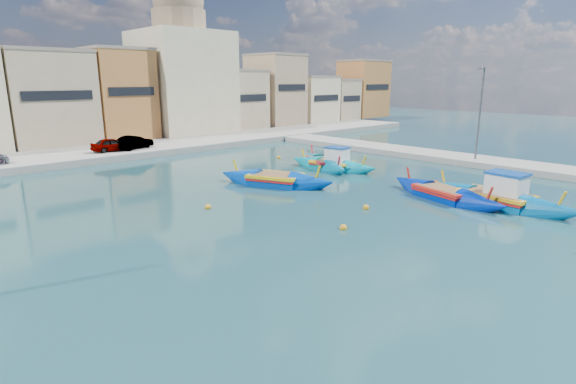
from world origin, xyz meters
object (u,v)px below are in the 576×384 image
luzzu_cyan_mid (324,164)px  luzzu_blue_south (444,195)px  luzzu_turquoise_cabin (496,199)px  quay_street_lamp (480,113)px  luzzu_green (275,181)px  church_block (182,68)px  luzzu_blue_cabin (332,165)px

luzzu_cyan_mid → luzzu_blue_south: size_ratio=0.95×
luzzu_turquoise_cabin → luzzu_cyan_mid: luzzu_turquoise_cabin is taller
quay_street_lamp → luzzu_green: quay_street_lamp is taller
church_block → luzzu_turquoise_cabin: bearing=-95.6°
quay_street_lamp → luzzu_turquoise_cabin: (-11.38, -6.44, -3.96)m
church_block → luzzu_blue_south: bearing=-97.3°
luzzu_green → luzzu_blue_south: (5.01, -9.73, -0.03)m
luzzu_green → luzzu_blue_cabin: bearing=7.9°
church_block → luzzu_cyan_mid: church_block is taller
church_block → luzzu_turquoise_cabin: church_block is taller
luzzu_blue_cabin → church_block: bearing=84.2°
quay_street_lamp → luzzu_blue_south: size_ratio=0.90×
luzzu_green → luzzu_blue_south: bearing=-62.7°
church_block → luzzu_blue_south: church_block is taller
luzzu_blue_cabin → luzzu_green: (-7.06, -0.98, -0.05)m
quay_street_lamp → luzzu_blue_south: quay_street_lamp is taller
luzzu_blue_south → luzzu_green: bearing=117.3°
luzzu_blue_cabin → luzzu_blue_south: (-2.05, -10.71, -0.09)m
luzzu_turquoise_cabin → luzzu_blue_south: size_ratio=1.10×
quay_street_lamp → luzzu_turquoise_cabin: size_ratio=0.82×
luzzu_turquoise_cabin → church_block: bearing=84.4°
church_block → luzzu_green: church_block is taller
luzzu_blue_cabin → luzzu_cyan_mid: (0.16, 1.03, -0.08)m
church_block → quay_street_lamp: (7.44, -34.00, -4.07)m
church_block → luzzu_blue_cabin: (-2.75, -27.00, -8.06)m
luzzu_turquoise_cabin → luzzu_blue_south: 2.86m
luzzu_turquoise_cabin → luzzu_green: size_ratio=1.11×
luzzu_turquoise_cabin → luzzu_blue_south: bearing=107.6°
quay_street_lamp → luzzu_turquoise_cabin: 13.67m
luzzu_blue_cabin → luzzu_green: bearing=-172.1°
luzzu_blue_cabin → luzzu_turquoise_cabin: bearing=-95.0°
luzzu_blue_south → luzzu_cyan_mid: bearing=79.3°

